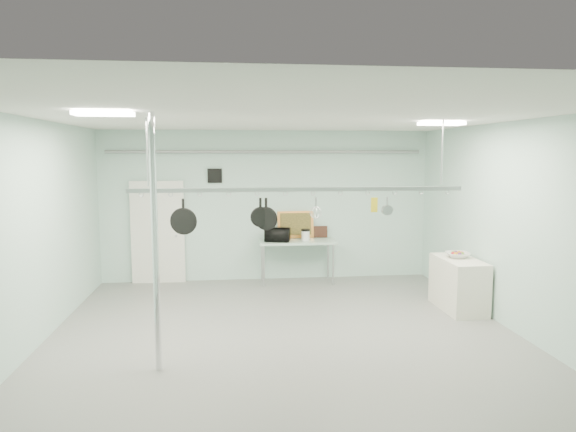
{
  "coord_description": "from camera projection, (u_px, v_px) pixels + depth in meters",
  "views": [
    {
      "loc": [
        -0.77,
        -6.93,
        2.7
      ],
      "look_at": [
        0.12,
        1.0,
        1.74
      ],
      "focal_mm": 32.0,
      "sensor_mm": 36.0,
      "label": 1
    }
  ],
  "objects": [
    {
      "name": "floor",
      "position": [
        288.0,
        346.0,
        7.24
      ],
      "size": [
        8.0,
        8.0,
        0.0
      ],
      "primitive_type": "plane",
      "color": "gray",
      "rests_on": "ground"
    },
    {
      "name": "ceiling",
      "position": [
        288.0,
        117.0,
        6.86
      ],
      "size": [
        7.0,
        8.0,
        0.02
      ],
      "primitive_type": "cube",
      "color": "silver",
      "rests_on": "back_wall"
    },
    {
      "name": "back_wall",
      "position": [
        267.0,
        206.0,
        10.99
      ],
      "size": [
        7.0,
        0.02,
        3.2
      ],
      "primitive_type": "cube",
      "color": "#B1D4C8",
      "rests_on": "floor"
    },
    {
      "name": "right_wall",
      "position": [
        526.0,
        230.0,
        7.44
      ],
      "size": [
        0.02,
        8.0,
        3.2
      ],
      "primitive_type": "cube",
      "color": "#B1D4C8",
      "rests_on": "floor"
    },
    {
      "name": "door",
      "position": [
        158.0,
        233.0,
        10.75
      ],
      "size": [
        1.1,
        0.1,
        2.2
      ],
      "primitive_type": "cube",
      "color": "silver",
      "rests_on": "floor"
    },
    {
      "name": "wall_vent",
      "position": [
        215.0,
        176.0,
        10.77
      ],
      "size": [
        0.3,
        0.04,
        0.3
      ],
      "primitive_type": "cube",
      "color": "black",
      "rests_on": "back_wall"
    },
    {
      "name": "conduit_pipe",
      "position": [
        267.0,
        152.0,
        10.76
      ],
      "size": [
        6.6,
        0.07,
        0.07
      ],
      "primitive_type": "cylinder",
      "rotation": [
        0.0,
        1.57,
        0.0
      ],
      "color": "gray",
      "rests_on": "back_wall"
    },
    {
      "name": "chrome_pole",
      "position": [
        155.0,
        245.0,
        6.27
      ],
      "size": [
        0.08,
        0.08,
        3.2
      ],
      "primitive_type": "cylinder",
      "color": "silver",
      "rests_on": "floor"
    },
    {
      "name": "prep_table",
      "position": [
        297.0,
        244.0,
        10.76
      ],
      "size": [
        1.6,
        0.7,
        0.91
      ],
      "color": "#9EBAA8",
      "rests_on": "floor"
    },
    {
      "name": "side_cabinet",
      "position": [
        458.0,
        284.0,
        8.92
      ],
      "size": [
        0.6,
        1.2,
        0.9
      ],
      "primitive_type": "cube",
      "color": "silver",
      "rests_on": "floor"
    },
    {
      "name": "pot_rack",
      "position": [
        299.0,
        187.0,
        7.29
      ],
      "size": [
        4.8,
        0.06,
        1.0
      ],
      "color": "#B7B7BC",
      "rests_on": "ceiling"
    },
    {
      "name": "light_panel_left",
      "position": [
        104.0,
        113.0,
        5.83
      ],
      "size": [
        0.65,
        0.3,
        0.05
      ],
      "primitive_type": "cube",
      "color": "white",
      "rests_on": "ceiling"
    },
    {
      "name": "light_panel_right",
      "position": [
        441.0,
        123.0,
        7.72
      ],
      "size": [
        0.65,
        0.3,
        0.05
      ],
      "primitive_type": "cube",
      "color": "white",
      "rests_on": "ceiling"
    },
    {
      "name": "microwave",
      "position": [
        278.0,
        235.0,
        10.61
      ],
      "size": [
        0.57,
        0.45,
        0.28
      ],
      "primitive_type": "imported",
      "rotation": [
        0.0,
        0.0,
        2.9
      ],
      "color": "black",
      "rests_on": "prep_table"
    },
    {
      "name": "coffee_canister",
      "position": [
        305.0,
        236.0,
        10.7
      ],
      "size": [
        0.22,
        0.22,
        0.2
      ],
      "primitive_type": "cylinder",
      "rotation": [
        0.0,
        0.0,
        0.4
      ],
      "color": "silver",
      "rests_on": "prep_table"
    },
    {
      "name": "painting_large",
      "position": [
        296.0,
        225.0,
        11.02
      ],
      "size": [
        0.78,
        0.16,
        0.58
      ],
      "primitive_type": "cube",
      "rotation": [
        -0.14,
        0.0,
        0.04
      ],
      "color": "orange",
      "rests_on": "prep_table"
    },
    {
      "name": "painting_small",
      "position": [
        320.0,
        232.0,
        11.1
      ],
      "size": [
        0.3,
        0.09,
        0.25
      ],
      "primitive_type": "cube",
      "rotation": [
        -0.17,
        0.0,
        -0.04
      ],
      "color": "#341B12",
      "rests_on": "prep_table"
    },
    {
      "name": "fruit_bowl",
      "position": [
        458.0,
        255.0,
        8.95
      ],
      "size": [
        0.42,
        0.42,
        0.1
      ],
      "primitive_type": "imported",
      "rotation": [
        0.0,
        0.0,
        -0.05
      ],
      "color": "silver",
      "rests_on": "side_cabinet"
    },
    {
      "name": "skillet_left",
      "position": [
        183.0,
        217.0,
        7.16
      ],
      "size": [
        0.38,
        0.12,
        0.51
      ],
      "primitive_type": null,
      "rotation": [
        0.0,
        0.0,
        -0.15
      ],
      "color": "black",
      "rests_on": "pot_rack"
    },
    {
      "name": "skillet_mid",
      "position": [
        266.0,
        214.0,
        7.29
      ],
      "size": [
        0.33,
        0.18,
        0.45
      ],
      "primitive_type": null,
      "rotation": [
        0.0,
        0.0,
        -0.39
      ],
      "color": "black",
      "rests_on": "pot_rack"
    },
    {
      "name": "skillet_right",
      "position": [
        260.0,
        212.0,
        7.27
      ],
      "size": [
        0.29,
        0.1,
        0.4
      ],
      "primitive_type": null,
      "rotation": [
        0.0,
        0.0,
        0.13
      ],
      "color": "black",
      "rests_on": "pot_rack"
    },
    {
      "name": "whisk",
      "position": [
        316.0,
        210.0,
        7.36
      ],
      "size": [
        0.2,
        0.2,
        0.36
      ],
      "primitive_type": null,
      "rotation": [
        0.0,
        0.0,
        -0.21
      ],
      "color": "silver",
      "rests_on": "pot_rack"
    },
    {
      "name": "grater",
      "position": [
        374.0,
        205.0,
        7.45
      ],
      "size": [
        0.1,
        0.02,
        0.23
      ],
      "primitive_type": null,
      "rotation": [
        0.0,
        0.0,
        0.0
      ],
      "color": "gold",
      "rests_on": "pot_rack"
    },
    {
      "name": "saucepan",
      "position": [
        387.0,
        205.0,
        7.47
      ],
      "size": [
        0.15,
        0.09,
        0.26
      ],
      "primitive_type": null,
      "rotation": [
        0.0,
        0.0,
        0.05
      ],
      "color": "silver",
      "rests_on": "pot_rack"
    },
    {
      "name": "fruit_cluster",
      "position": [
        458.0,
        253.0,
        8.95
      ],
      "size": [
        0.24,
        0.24,
        0.09
      ],
      "primitive_type": null,
      "color": "#A70F1C",
      "rests_on": "fruit_bowl"
    }
  ]
}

